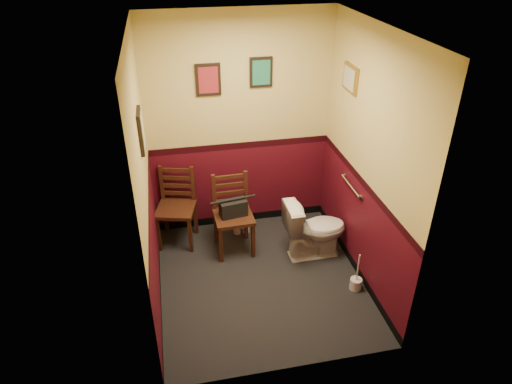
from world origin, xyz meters
The scene contains 17 objects.
floor centered at (0.00, 0.00, 0.00)m, with size 2.20×2.40×0.00m, color black.
ceiling centered at (0.00, 0.00, 2.70)m, with size 2.20×2.40×0.00m, color silver.
wall_back centered at (0.00, 1.20, 1.35)m, with size 2.20×2.70×0.00m, color #450A16.
wall_front centered at (0.00, -1.20, 1.35)m, with size 2.20×2.70×0.00m, color #450A16.
wall_left centered at (-1.10, 0.00, 1.35)m, with size 2.40×2.70×0.00m, color #450A16.
wall_right centered at (1.10, 0.00, 1.35)m, with size 2.40×2.70×0.00m, color #450A16.
grab_bar centered at (1.07, 0.25, 0.95)m, with size 0.05×0.56×0.06m.
framed_print_back_a centered at (-0.35, 1.18, 1.95)m, with size 0.28×0.04×0.36m.
framed_print_back_b centered at (0.25, 1.18, 2.00)m, with size 0.26×0.04×0.34m.
framed_print_left centered at (-1.08, 0.10, 1.85)m, with size 0.04×0.30×0.38m.
framed_print_right centered at (1.08, 0.60, 2.05)m, with size 0.04×0.34×0.28m.
toilet centered at (0.72, 0.33, 0.36)m, with size 0.41×0.73×0.72m, color white.
toilet_brush centered at (0.99, -0.34, 0.07)m, with size 0.13×0.13×0.46m.
chair_left centered at (-0.84, 0.96, 0.48)m, with size 0.54×0.54×0.96m.
chair_right centered at (-0.20, 0.66, 0.48)m, with size 0.46×0.46×0.96m.
handbag centered at (-0.20, 0.61, 0.60)m, with size 0.33×0.20×0.23m.
tp_stack centered at (-0.05, 0.93, 0.15)m, with size 0.21×0.13×0.36m.
Camera 1 is at (-0.84, -3.81, 3.45)m, focal length 32.00 mm.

